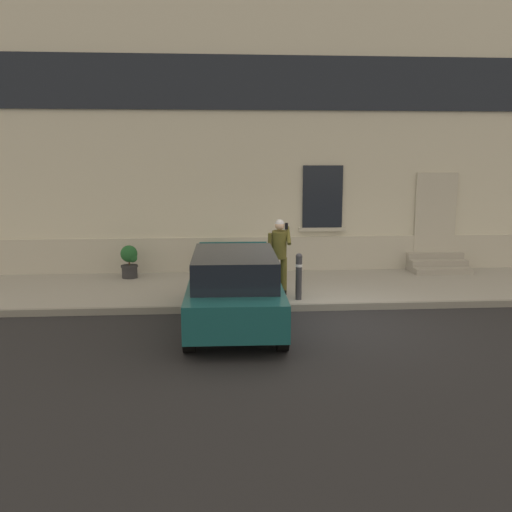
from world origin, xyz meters
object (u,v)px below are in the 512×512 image
at_px(hatchback_car_teal, 234,288).
at_px(planter_charcoal, 130,261).
at_px(person_on_phone, 279,252).
at_px(bollard_near_person, 299,275).
at_px(planter_terracotta, 215,257).

relative_size(hatchback_car_teal, planter_charcoal, 4.77).
distance_m(person_on_phone, planter_charcoal, 4.27).
relative_size(hatchback_car_teal, bollard_near_person, 3.92).
xyz_separation_m(bollard_near_person, planter_charcoal, (-4.08, 2.57, -0.11)).
bearing_deg(bollard_near_person, hatchback_car_teal, -134.66).
xyz_separation_m(bollard_near_person, planter_terracotta, (-1.85, 2.89, -0.11)).
bearing_deg(planter_charcoal, bollard_near_person, -32.20).
distance_m(bollard_near_person, planter_charcoal, 4.82).
xyz_separation_m(person_on_phone, planter_terracotta, (-1.46, 2.41, -0.55)).
bearing_deg(planter_terracotta, hatchback_car_teal, -85.19).
distance_m(hatchback_car_teal, bollard_near_person, 2.11).
height_order(hatchback_car_teal, planter_charcoal, hatchback_car_teal).
height_order(hatchback_car_teal, person_on_phone, person_on_phone).
bearing_deg(planter_charcoal, planter_terracotta, 8.26).
xyz_separation_m(hatchback_car_teal, planter_terracotta, (-0.37, 4.39, -0.18)).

